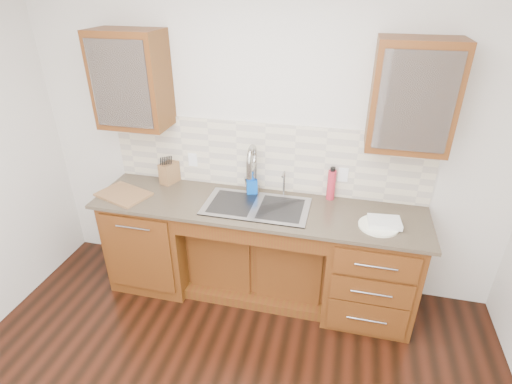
% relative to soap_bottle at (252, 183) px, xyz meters
% --- Properties ---
extents(wall_back, '(4.00, 0.10, 2.70)m').
position_rel_soap_bottle_xyz_m(wall_back, '(0.09, 0.17, 0.34)').
color(wall_back, silver).
rests_on(wall_back, ground).
extents(base_cabinet_left, '(0.70, 0.62, 0.88)m').
position_rel_soap_bottle_xyz_m(base_cabinet_left, '(-0.86, -0.19, -0.57)').
color(base_cabinet_left, '#593014').
rests_on(base_cabinet_left, ground).
extents(base_cabinet_center, '(1.20, 0.44, 0.70)m').
position_rel_soap_bottle_xyz_m(base_cabinet_center, '(0.09, -0.10, -0.66)').
color(base_cabinet_center, '#593014').
rests_on(base_cabinet_center, ground).
extents(base_cabinet_right, '(0.70, 0.62, 0.88)m').
position_rel_soap_bottle_xyz_m(base_cabinet_right, '(1.04, -0.19, -0.57)').
color(base_cabinet_right, '#593014').
rests_on(base_cabinet_right, ground).
extents(countertop, '(2.70, 0.65, 0.03)m').
position_rel_soap_bottle_xyz_m(countertop, '(0.09, -0.20, -0.11)').
color(countertop, '#84705B').
rests_on(countertop, base_cabinet_left).
extents(backsplash, '(2.70, 0.02, 0.59)m').
position_rel_soap_bottle_xyz_m(backsplash, '(0.09, 0.11, 0.20)').
color(backsplash, beige).
rests_on(backsplash, wall_back).
extents(sink, '(0.84, 0.46, 0.19)m').
position_rel_soap_bottle_xyz_m(sink, '(0.09, -0.22, -0.18)').
color(sink, '#9E9EA5').
rests_on(sink, countertop).
extents(faucet, '(0.04, 0.04, 0.40)m').
position_rel_soap_bottle_xyz_m(faucet, '(0.02, 0.01, 0.10)').
color(faucet, '#999993').
rests_on(faucet, countertop).
extents(filter_tap, '(0.02, 0.02, 0.24)m').
position_rel_soap_bottle_xyz_m(filter_tap, '(0.27, 0.02, 0.02)').
color(filter_tap, '#999993').
rests_on(filter_tap, countertop).
extents(upper_cabinet_left, '(0.55, 0.34, 0.75)m').
position_rel_soap_bottle_xyz_m(upper_cabinet_left, '(-0.96, -0.05, 0.82)').
color(upper_cabinet_left, '#593014').
rests_on(upper_cabinet_left, wall_back).
extents(upper_cabinet_right, '(0.55, 0.34, 0.75)m').
position_rel_soap_bottle_xyz_m(upper_cabinet_right, '(1.14, -0.05, 0.82)').
color(upper_cabinet_right, '#593014').
rests_on(upper_cabinet_right, wall_back).
extents(outlet_left, '(0.08, 0.01, 0.12)m').
position_rel_soap_bottle_xyz_m(outlet_left, '(-0.56, 0.10, 0.11)').
color(outlet_left, white).
rests_on(outlet_left, backsplash).
extents(outlet_right, '(0.08, 0.01, 0.12)m').
position_rel_soap_bottle_xyz_m(outlet_right, '(0.74, 0.10, 0.11)').
color(outlet_right, white).
rests_on(outlet_right, backsplash).
extents(soap_bottle, '(0.11, 0.11, 0.20)m').
position_rel_soap_bottle_xyz_m(soap_bottle, '(0.00, 0.00, 0.00)').
color(soap_bottle, blue).
rests_on(soap_bottle, countertop).
extents(water_bottle, '(0.07, 0.07, 0.25)m').
position_rel_soap_bottle_xyz_m(water_bottle, '(0.66, 0.06, 0.03)').
color(water_bottle, '#B92638').
rests_on(water_bottle, countertop).
extents(plate, '(0.37, 0.37, 0.02)m').
position_rel_soap_bottle_xyz_m(plate, '(1.04, -0.29, -0.09)').
color(plate, white).
rests_on(plate, countertop).
extents(dish_towel, '(0.25, 0.19, 0.04)m').
position_rel_soap_bottle_xyz_m(dish_towel, '(1.07, -0.27, -0.06)').
color(dish_towel, white).
rests_on(dish_towel, plate).
extents(knife_block, '(0.15, 0.19, 0.19)m').
position_rel_soap_bottle_xyz_m(knife_block, '(-0.77, 0.03, -0.00)').
color(knife_block, brown).
rests_on(knife_block, countertop).
extents(cutting_board, '(0.49, 0.41, 0.02)m').
position_rel_soap_bottle_xyz_m(cutting_board, '(-1.05, -0.29, -0.09)').
color(cutting_board, brown).
rests_on(cutting_board, countertop).
extents(cup_left_a, '(0.17, 0.17, 0.10)m').
position_rel_soap_bottle_xyz_m(cup_left_a, '(-1.01, -0.05, 0.77)').
color(cup_left_a, white).
rests_on(cup_left_a, upper_cabinet_left).
extents(cup_left_b, '(0.11, 0.11, 0.09)m').
position_rel_soap_bottle_xyz_m(cup_left_b, '(-0.86, -0.05, 0.76)').
color(cup_left_b, white).
rests_on(cup_left_b, upper_cabinet_left).
extents(cup_right_a, '(0.12, 0.12, 0.09)m').
position_rel_soap_bottle_xyz_m(cup_right_a, '(1.02, -0.05, 0.76)').
color(cup_right_a, white).
rests_on(cup_right_a, upper_cabinet_right).
extents(cup_right_b, '(0.11, 0.11, 0.09)m').
position_rel_soap_bottle_xyz_m(cup_right_b, '(1.29, -0.05, 0.76)').
color(cup_right_b, white).
rests_on(cup_right_b, upper_cabinet_right).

